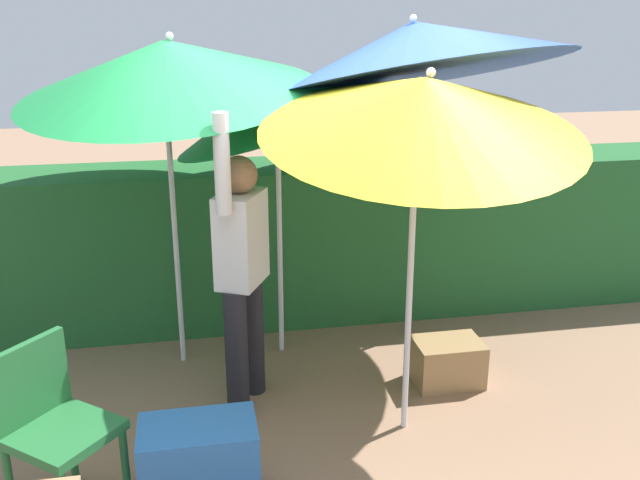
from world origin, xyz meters
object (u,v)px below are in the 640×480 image
chair_plastic (52,421)px  umbrella_yellow (423,106)px  umbrella_orange (277,104)px  cooler_box (200,465)px  umbrella_rainbow (416,49)px  umbrella_navy (168,67)px  person_vendor (242,265)px  crate_cardboard (448,362)px

chair_plastic → umbrella_yellow: bearing=11.2°
umbrella_orange → cooler_box: umbrella_orange is taller
umbrella_rainbow → umbrella_navy: (-1.65, -0.08, -0.09)m
umbrella_yellow → umbrella_rainbow: bearing=74.0°
umbrella_orange → person_vendor: size_ratio=1.16×
umbrella_rainbow → crate_cardboard: bearing=-84.6°
umbrella_rainbow → cooler_box: bearing=-133.9°
crate_cardboard → person_vendor: bearing=179.6°
umbrella_orange → crate_cardboard: umbrella_orange is taller
umbrella_rainbow → umbrella_orange: bearing=-174.8°
person_vendor → umbrella_orange: bearing=63.9°
umbrella_orange → cooler_box: size_ratio=3.75×
person_vendor → crate_cardboard: (1.34, -0.01, -0.78)m
chair_plastic → cooler_box: 0.75m
umbrella_orange → umbrella_navy: size_ratio=0.90×
cooler_box → umbrella_yellow: bearing=20.6°
umbrella_navy → person_vendor: umbrella_navy is taller
umbrella_rainbow → cooler_box: umbrella_rainbow is taller
umbrella_yellow → person_vendor: (-0.94, 0.46, -0.98)m
umbrella_orange → cooler_box: 2.31m
umbrella_orange → umbrella_yellow: umbrella_yellow is taller
crate_cardboard → umbrella_orange: bearing=148.1°
umbrella_orange → umbrella_rainbow: bearing=5.2°
umbrella_rainbow → chair_plastic: 3.21m
umbrella_orange → crate_cardboard: size_ratio=4.91×
umbrella_orange → chair_plastic: umbrella_orange is taller
person_vendor → umbrella_rainbow: bearing=29.5°
umbrella_orange → cooler_box: (-0.62, -1.56, -1.58)m
umbrella_rainbow → person_vendor: (-1.28, -0.72, -1.20)m
chair_plastic → crate_cardboard: chair_plastic is taller
umbrella_yellow → cooler_box: 2.16m
person_vendor → umbrella_navy: bearing=120.4°
umbrella_orange → person_vendor: umbrella_orange is taller
umbrella_rainbow → crate_cardboard: umbrella_rainbow is taller
umbrella_orange → umbrella_navy: 0.73m
umbrella_rainbow → umbrella_yellow: size_ratio=1.17×
person_vendor → umbrella_yellow: bearing=-26.2°
umbrella_orange → crate_cardboard: (1.03, -0.64, -1.66)m
umbrella_yellow → crate_cardboard: (0.41, 0.45, -1.77)m
crate_cardboard → umbrella_rainbow: bearing=95.4°
umbrella_navy → chair_plastic: bearing=-112.9°
umbrella_yellow → cooler_box: umbrella_yellow is taller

